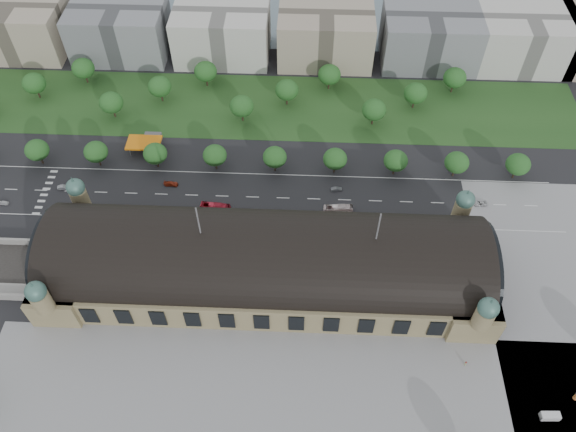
{
  "coord_description": "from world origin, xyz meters",
  "views": [
    {
      "loc": [
        11.99,
        -106.62,
        164.73
      ],
      "look_at": [
        6.78,
        17.44,
        14.0
      ],
      "focal_mm": 35.0,
      "sensor_mm": 36.0,
      "label": 1
    }
  ],
  "objects_px": {
    "petrol_station": "(149,140)",
    "pedestrian_0": "(466,363)",
    "traffic_car_2": "(133,211)",
    "parked_car_3": "(112,225)",
    "traffic_car_3": "(171,184)",
    "van_east": "(549,416)",
    "traffic_car_0": "(3,203)",
    "parked_car_6": "(223,222)",
    "bus_mid": "(338,209)",
    "traffic_car_4": "(324,217)",
    "parked_car_5": "(187,224)",
    "traffic_car_5": "(337,189)",
    "parked_car_4": "(138,223)",
    "bus_east": "(363,218)",
    "parked_car_1": "(98,217)",
    "traffic_car_6": "(480,203)",
    "parked_car_0": "(77,224)",
    "parked_car_2": "(154,225)",
    "bus_west": "(215,207)",
    "traffic_car_1": "(64,187)"
  },
  "relations": [
    {
      "from": "traffic_car_0",
      "to": "parked_car_1",
      "type": "height_order",
      "value": "parked_car_1"
    },
    {
      "from": "parked_car_5",
      "to": "parked_car_4",
      "type": "bearing_deg",
      "value": -118.57
    },
    {
      "from": "traffic_car_2",
      "to": "parked_car_6",
      "type": "xyz_separation_m",
      "value": [
        34.87,
        -4.05,
        0.14
      ]
    },
    {
      "from": "traffic_car_0",
      "to": "parked_car_6",
      "type": "xyz_separation_m",
      "value": [
        86.13,
        -6.23,
        0.07
      ]
    },
    {
      "from": "traffic_car_4",
      "to": "van_east",
      "type": "relative_size",
      "value": 0.86
    },
    {
      "from": "parked_car_1",
      "to": "traffic_car_3",
      "type": "bearing_deg",
      "value": 89.63
    },
    {
      "from": "parked_car_2",
      "to": "parked_car_4",
      "type": "bearing_deg",
      "value": -123.19
    },
    {
      "from": "traffic_car_3",
      "to": "pedestrian_0",
      "type": "bearing_deg",
      "value": -122.08
    },
    {
      "from": "traffic_car_3",
      "to": "parked_car_5",
      "type": "relative_size",
      "value": 0.99
    },
    {
      "from": "bus_west",
      "to": "pedestrian_0",
      "type": "distance_m",
      "value": 104.44
    },
    {
      "from": "traffic_car_6",
      "to": "parked_car_4",
      "type": "bearing_deg",
      "value": -87.1
    },
    {
      "from": "traffic_car_0",
      "to": "traffic_car_4",
      "type": "relative_size",
      "value": 0.86
    },
    {
      "from": "parked_car_4",
      "to": "petrol_station",
      "type": "bearing_deg",
      "value": 159.18
    },
    {
      "from": "parked_car_1",
      "to": "bus_mid",
      "type": "distance_m",
      "value": 91.1
    },
    {
      "from": "bus_east",
      "to": "pedestrian_0",
      "type": "bearing_deg",
      "value": -154.68
    },
    {
      "from": "parked_car_0",
      "to": "bus_mid",
      "type": "height_order",
      "value": "bus_mid"
    },
    {
      "from": "traffic_car_3",
      "to": "parked_car_5",
      "type": "bearing_deg",
      "value": -152.52
    },
    {
      "from": "parked_car_4",
      "to": "parked_car_1",
      "type": "bearing_deg",
      "value": -124.35
    },
    {
      "from": "parked_car_4",
      "to": "traffic_car_3",
      "type": "bearing_deg",
      "value": 129.86
    },
    {
      "from": "traffic_car_5",
      "to": "parked_car_4",
      "type": "bearing_deg",
      "value": 97.32
    },
    {
      "from": "traffic_car_5",
      "to": "parked_car_2",
      "type": "relative_size",
      "value": 0.79
    },
    {
      "from": "parked_car_6",
      "to": "bus_east",
      "type": "distance_m",
      "value": 52.54
    },
    {
      "from": "traffic_car_0",
      "to": "bus_east",
      "type": "height_order",
      "value": "bus_east"
    },
    {
      "from": "parked_car_1",
      "to": "parked_car_5",
      "type": "bearing_deg",
      "value": 50.12
    },
    {
      "from": "parked_car_0",
      "to": "parked_car_2",
      "type": "bearing_deg",
      "value": 55.46
    },
    {
      "from": "traffic_car_3",
      "to": "van_east",
      "type": "xyz_separation_m",
      "value": [
        126.63,
        -87.54,
        0.34
      ]
    },
    {
      "from": "petrol_station",
      "to": "traffic_car_6",
      "type": "bearing_deg",
      "value": -11.55
    },
    {
      "from": "traffic_car_5",
      "to": "traffic_car_6",
      "type": "distance_m",
      "value": 55.59
    },
    {
      "from": "traffic_car_3",
      "to": "van_east",
      "type": "bearing_deg",
      "value": -122.33
    },
    {
      "from": "traffic_car_0",
      "to": "parked_car_2",
      "type": "relative_size",
      "value": 0.75
    },
    {
      "from": "traffic_car_3",
      "to": "parked_car_6",
      "type": "xyz_separation_m",
      "value": [
        22.9,
        -18.8,
        -0.03
      ]
    },
    {
      "from": "traffic_car_1",
      "to": "traffic_car_3",
      "type": "relative_size",
      "value": 0.87
    },
    {
      "from": "traffic_car_3",
      "to": "van_east",
      "type": "distance_m",
      "value": 153.95
    },
    {
      "from": "parked_car_0",
      "to": "parked_car_1",
      "type": "distance_m",
      "value": 8.18
    },
    {
      "from": "parked_car_5",
      "to": "parked_car_6",
      "type": "relative_size",
      "value": 1.05
    },
    {
      "from": "traffic_car_5",
      "to": "bus_west",
      "type": "distance_m",
      "value": 48.06
    },
    {
      "from": "bus_west",
      "to": "bus_mid",
      "type": "relative_size",
      "value": 1.03
    },
    {
      "from": "traffic_car_2",
      "to": "parked_car_3",
      "type": "relative_size",
      "value": 0.98
    },
    {
      "from": "petrol_station",
      "to": "parked_car_5",
      "type": "height_order",
      "value": "petrol_station"
    },
    {
      "from": "traffic_car_6",
      "to": "parked_car_0",
      "type": "relative_size",
      "value": 1.08
    },
    {
      "from": "parked_car_3",
      "to": "pedestrian_0",
      "type": "height_order",
      "value": "pedestrian_0"
    },
    {
      "from": "traffic_car_3",
      "to": "traffic_car_5",
      "type": "bearing_deg",
      "value": -87.71
    },
    {
      "from": "traffic_car_1",
      "to": "traffic_car_3",
      "type": "height_order",
      "value": "traffic_car_3"
    },
    {
      "from": "parked_car_6",
      "to": "bus_mid",
      "type": "xyz_separation_m",
      "value": [
        43.4,
        7.82,
        0.79
      ]
    },
    {
      "from": "petrol_station",
      "to": "parked_car_3",
      "type": "xyz_separation_m",
      "value": [
        -5.36,
        -44.28,
        -2.16
      ]
    },
    {
      "from": "parked_car_6",
      "to": "pedestrian_0",
      "type": "xyz_separation_m",
      "value": [
        82.09,
        -53.09,
        0.19
      ]
    },
    {
      "from": "petrol_station",
      "to": "pedestrian_0",
      "type": "xyz_separation_m",
      "value": [
        117.99,
        -94.19,
        -1.98
      ]
    },
    {
      "from": "traffic_car_2",
      "to": "pedestrian_0",
      "type": "height_order",
      "value": "pedestrian_0"
    },
    {
      "from": "bus_west",
      "to": "bus_east",
      "type": "height_order",
      "value": "bus_east"
    },
    {
      "from": "traffic_car_3",
      "to": "bus_west",
      "type": "bearing_deg",
      "value": -119.89
    }
  ]
}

